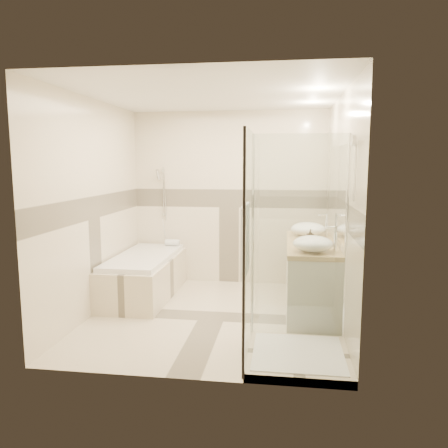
# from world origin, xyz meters

# --- Properties ---
(room) EXTENTS (2.82, 3.02, 2.52)m
(room) POSITION_xyz_m (0.06, 0.01, 1.26)
(room) COLOR #C3B69B
(room) RESTS_ON ground
(bathtub) EXTENTS (0.75, 1.70, 0.56)m
(bathtub) POSITION_xyz_m (-1.02, 0.65, 0.31)
(bathtub) COLOR beige
(bathtub) RESTS_ON ground
(vanity) EXTENTS (0.58, 1.62, 0.85)m
(vanity) POSITION_xyz_m (1.12, 0.30, 0.43)
(vanity) COLOR silver
(vanity) RESTS_ON ground
(shower_enclosure) EXTENTS (0.96, 0.93, 2.04)m
(shower_enclosure) POSITION_xyz_m (0.83, -0.97, 0.51)
(shower_enclosure) COLOR beige
(shower_enclosure) RESTS_ON ground
(vessel_sink_near) EXTENTS (0.44, 0.44, 0.17)m
(vessel_sink_near) POSITION_xyz_m (1.10, 0.73, 0.94)
(vessel_sink_near) COLOR white
(vessel_sink_near) RESTS_ON vanity
(vessel_sink_far) EXTENTS (0.42, 0.42, 0.17)m
(vessel_sink_far) POSITION_xyz_m (1.10, -0.26, 0.93)
(vessel_sink_far) COLOR white
(vessel_sink_far) RESTS_ON vanity
(faucet_near) EXTENTS (0.12, 0.03, 0.29)m
(faucet_near) POSITION_xyz_m (1.32, 0.73, 1.02)
(faucet_near) COLOR silver
(faucet_near) RESTS_ON vanity
(faucet_far) EXTENTS (0.11, 0.03, 0.28)m
(faucet_far) POSITION_xyz_m (1.32, -0.26, 1.01)
(faucet_far) COLOR silver
(faucet_far) RESTS_ON vanity
(amenity_bottle_a) EXTENTS (0.09, 0.09, 0.16)m
(amenity_bottle_a) POSITION_xyz_m (1.10, 0.21, 0.93)
(amenity_bottle_a) COLOR black
(amenity_bottle_a) RESTS_ON vanity
(amenity_bottle_b) EXTENTS (0.12, 0.12, 0.13)m
(amenity_bottle_b) POSITION_xyz_m (1.10, 0.28, 0.92)
(amenity_bottle_b) COLOR black
(amenity_bottle_b) RESTS_ON vanity
(folded_towels) EXTENTS (0.22, 0.30, 0.09)m
(folded_towels) POSITION_xyz_m (1.10, 0.94, 0.89)
(folded_towels) COLOR silver
(folded_towels) RESTS_ON vanity
(rolled_towel) EXTENTS (0.21, 0.09, 0.09)m
(rolled_towel) POSITION_xyz_m (-0.81, 1.32, 0.61)
(rolled_towel) COLOR silver
(rolled_towel) RESTS_ON bathtub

